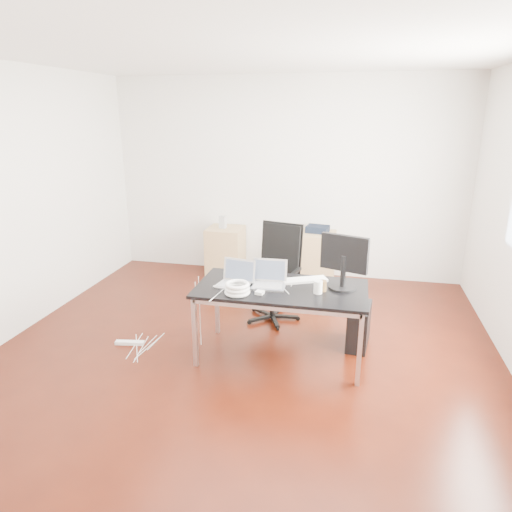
% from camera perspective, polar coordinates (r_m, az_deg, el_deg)
% --- Properties ---
extents(room_shell, '(5.00, 5.00, 5.00)m').
position_cam_1_polar(room_shell, '(4.16, -1.13, 5.01)').
color(room_shell, '#330E05').
rests_on(room_shell, ground).
extents(desk, '(1.60, 0.80, 0.73)m').
position_cam_1_polar(desk, '(4.33, 3.17, -4.57)').
color(desk, black).
rests_on(desk, ground).
extents(office_chair, '(0.57, 0.60, 1.08)m').
position_cam_1_polar(office_chair, '(5.22, 2.51, -1.47)').
color(office_chair, black).
rests_on(office_chair, ground).
extents(filing_cabinet_left, '(0.50, 0.50, 0.70)m').
position_cam_1_polar(filing_cabinet_left, '(6.73, -3.82, 0.63)').
color(filing_cabinet_left, '#A27F51').
rests_on(filing_cabinet_left, ground).
extents(filing_cabinet_right, '(0.50, 0.50, 0.70)m').
position_cam_1_polar(filing_cabinet_right, '(6.49, 7.57, -0.12)').
color(filing_cabinet_right, '#A27F51').
rests_on(filing_cabinet_right, ground).
extents(pc_tower, '(0.25, 0.47, 0.44)m').
position_cam_1_polar(pc_tower, '(4.83, 12.73, -8.52)').
color(pc_tower, black).
rests_on(pc_tower, ground).
extents(wastebasket, '(0.27, 0.27, 0.28)m').
position_cam_1_polar(wastebasket, '(6.44, 0.21, -2.09)').
color(wastebasket, black).
rests_on(wastebasket, ground).
extents(power_strip, '(0.31, 0.11, 0.04)m').
position_cam_1_polar(power_strip, '(5.00, -15.50, -10.41)').
color(power_strip, white).
rests_on(power_strip, ground).
extents(laptop_left, '(0.37, 0.31, 0.23)m').
position_cam_1_polar(laptop_left, '(4.34, -2.53, -2.95)').
color(laptop_left, silver).
rests_on(laptop_left, desk).
extents(laptop_right, '(0.34, 0.26, 0.23)m').
position_cam_1_polar(laptop_right, '(4.34, 1.57, -2.97)').
color(laptop_right, silver).
rests_on(laptop_right, desk).
extents(monitor, '(0.44, 0.26, 0.51)m').
position_cam_1_polar(monitor, '(4.27, 10.95, -0.37)').
color(monitor, black).
rests_on(monitor, desk).
extents(keyboard, '(0.46, 0.31, 0.02)m').
position_cam_1_polar(keyboard, '(4.48, 6.08, -3.00)').
color(keyboard, white).
rests_on(keyboard, desk).
extents(cup_white, '(0.10, 0.10, 0.12)m').
position_cam_1_polar(cup_white, '(4.18, 7.76, -3.87)').
color(cup_white, white).
rests_on(cup_white, desk).
extents(cup_brown, '(0.09, 0.09, 0.10)m').
position_cam_1_polar(cup_brown, '(4.25, 8.29, -3.71)').
color(cup_brown, brown).
rests_on(cup_brown, desk).
extents(cable_coil, '(0.24, 0.24, 0.11)m').
position_cam_1_polar(cable_coil, '(4.14, -2.36, -4.07)').
color(cable_coil, white).
rests_on(cable_coil, desk).
extents(power_adapter, '(0.08, 0.08, 0.03)m').
position_cam_1_polar(power_adapter, '(4.14, 0.47, -4.59)').
color(power_adapter, white).
rests_on(power_adapter, desk).
extents(speaker, '(0.10, 0.09, 0.18)m').
position_cam_1_polar(speaker, '(6.61, -4.18, 4.26)').
color(speaker, '#9E9E9E').
rests_on(speaker, filing_cabinet_left).
extents(navy_garment, '(0.33, 0.28, 0.09)m').
position_cam_1_polar(navy_garment, '(6.43, 7.71, 3.36)').
color(navy_garment, black).
rests_on(navy_garment, filing_cabinet_right).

